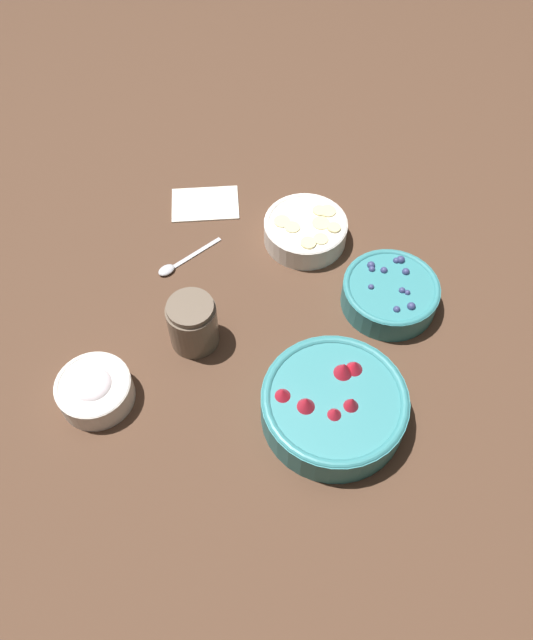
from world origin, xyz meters
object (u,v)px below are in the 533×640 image
Objects in this scene: bowl_strawberries at (334,404)px; bowl_bananas at (306,229)px; bowl_blueberries at (390,292)px; bowl_cream at (95,389)px; jar_chocolate at (193,324)px.

bowl_strawberries is 0.36m from bowl_bananas.
bowl_strawberries is 0.24m from bowl_blueberries.
bowl_blueberries is at bearing 38.69° from bowl_cream.
bowl_bananas is at bearing 62.08° from bowl_cream.
bowl_cream is at bearing -117.92° from bowl_bananas.
bowl_cream is (-0.36, -0.08, -0.01)m from bowl_strawberries.
jar_chocolate reaches higher than bowl_blueberries.
bowl_bananas is at bearing 111.88° from bowl_strawberries.
bowl_bananas is at bearing 66.75° from jar_chocolate.
bowl_bananas is 0.47m from bowl_cream.
bowl_strawberries is 0.26m from jar_chocolate.
bowl_blueberries is 1.07× the size of bowl_bananas.
bowl_strawberries is at bearing -68.12° from bowl_bananas.
jar_chocolate is at bearing -149.79° from bowl_blueberries.
bowl_blueberries is 0.34m from jar_chocolate.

